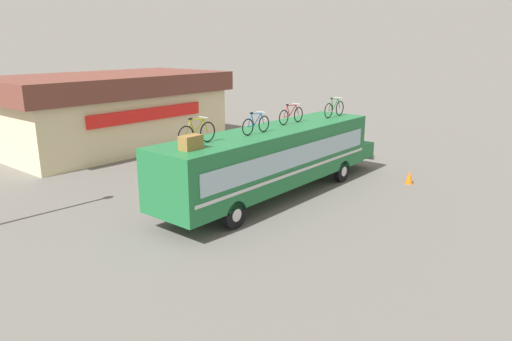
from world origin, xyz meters
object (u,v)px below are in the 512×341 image
at_px(bus, 275,156).
at_px(rooftop_bicycle_4, 334,109).
at_px(rooftop_bicycle_1, 197,133).
at_px(rooftop_bicycle_2, 256,124).
at_px(traffic_cone, 409,177).
at_px(rooftop_bicycle_3, 291,115).
at_px(luggage_bag_1, 191,142).

xyz_separation_m(bus, rooftop_bicycle_4, (4.27, -0.25, 1.56)).
height_order(rooftop_bicycle_1, rooftop_bicycle_2, rooftop_bicycle_1).
bearing_deg(traffic_cone, rooftop_bicycle_2, 152.11).
bearing_deg(rooftop_bicycle_3, traffic_cone, -44.72).
relative_size(luggage_bag_1, rooftop_bicycle_2, 0.46).
bearing_deg(rooftop_bicycle_4, luggage_bag_1, -179.93).
xyz_separation_m(rooftop_bicycle_2, rooftop_bicycle_4, (5.65, -0.11, 0.03)).
height_order(rooftop_bicycle_2, rooftop_bicycle_4, rooftop_bicycle_4).
distance_m(bus, rooftop_bicycle_4, 4.55).
xyz_separation_m(bus, rooftop_bicycle_1, (-4.19, 0.18, 1.57)).
distance_m(bus, traffic_cone, 6.68).
relative_size(rooftop_bicycle_4, traffic_cone, 2.81).
bearing_deg(rooftop_bicycle_2, rooftop_bicycle_3, 6.95).
distance_m(rooftop_bicycle_4, traffic_cone, 4.70).
height_order(bus, traffic_cone, bus).
relative_size(rooftop_bicycle_1, traffic_cone, 2.83).
height_order(luggage_bag_1, rooftop_bicycle_4, rooftop_bicycle_4).
bearing_deg(rooftop_bicycle_1, luggage_bag_1, -147.70).
distance_m(rooftop_bicycle_3, rooftop_bicycle_4, 2.89).
relative_size(luggage_bag_1, rooftop_bicycle_1, 0.42).
xyz_separation_m(rooftop_bicycle_3, traffic_cone, (3.96, -3.92, -2.95)).
height_order(luggage_bag_1, traffic_cone, luggage_bag_1).
xyz_separation_m(rooftop_bicycle_3, rooftop_bicycle_4, (2.85, -0.46, 0.02)).
distance_m(rooftop_bicycle_2, rooftop_bicycle_4, 5.65).
height_order(rooftop_bicycle_3, rooftop_bicycle_4, rooftop_bicycle_4).
distance_m(luggage_bag_1, rooftop_bicycle_3, 6.31).
bearing_deg(rooftop_bicycle_2, traffic_cone, -27.89).
xyz_separation_m(luggage_bag_1, rooftop_bicycle_3, (6.29, 0.47, 0.13)).
xyz_separation_m(bus, luggage_bag_1, (-4.88, -0.26, 1.41)).
relative_size(bus, traffic_cone, 21.10).
bearing_deg(traffic_cone, rooftop_bicycle_1, 157.85).
height_order(rooftop_bicycle_4, traffic_cone, rooftop_bicycle_4).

